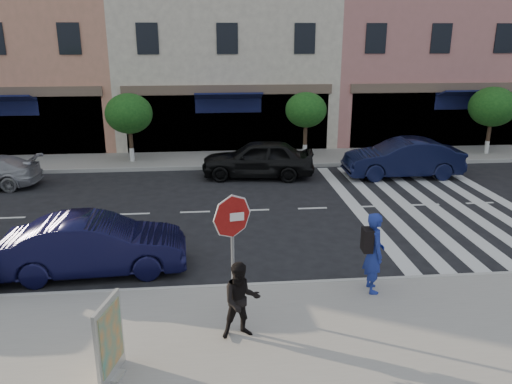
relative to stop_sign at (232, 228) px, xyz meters
name	(u,v)px	position (x,y,z in m)	size (l,w,h in m)	color
ground	(268,261)	(1.04, 2.62, -2.01)	(120.00, 120.00, 0.00)	black
sidewalk_near	(291,343)	(1.04, -1.13, -1.93)	(60.00, 4.50, 0.15)	gray
sidewalk_far	(241,159)	(1.04, 13.62, -1.93)	(60.00, 3.00, 0.15)	gray
building_west_mid	(23,8)	(-9.96, 19.62, 4.99)	(10.00, 9.00, 14.00)	tan
building_centre	(224,38)	(0.54, 19.62, 3.49)	(11.00, 9.00, 11.00)	beige
building_east_mid	(435,19)	(12.54, 19.62, 4.49)	(13.00, 9.00, 13.00)	tan
street_tree_wb	(129,114)	(-3.96, 13.42, 0.30)	(2.10, 2.10, 3.06)	#473323
street_tree_c	(306,110)	(4.04, 13.42, 0.35)	(1.90, 1.90, 3.04)	#473323
street_tree_ea	(493,107)	(13.04, 13.42, 0.38)	(2.20, 2.20, 3.19)	#473323
stop_sign	(232,228)	(0.00, 0.00, 0.00)	(0.89, 0.20, 2.56)	gray
photographer	(374,252)	(3.16, 0.60, -0.93)	(0.68, 0.44, 1.85)	navy
walker	(241,300)	(0.10, -0.93, -1.10)	(0.74, 0.58, 1.53)	black
poster_board	(110,342)	(-2.14, -1.93, -1.17)	(0.40, 0.92, 1.43)	beige
car_near_mid	(96,245)	(-3.28, 2.42, -1.28)	(1.53, 4.40, 1.45)	black
car_far_mid	(258,159)	(1.56, 10.72, -1.22)	(1.86, 4.62, 1.57)	black
car_far_right	(403,158)	(7.54, 10.22, -1.22)	(1.67, 4.80, 1.58)	black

